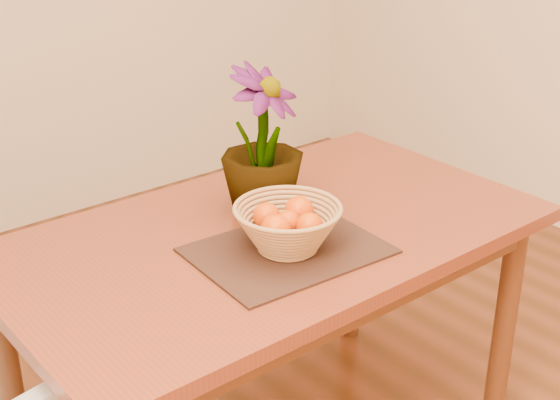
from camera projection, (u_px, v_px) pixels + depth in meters
table at (272, 258)px, 2.04m from camera, size 1.40×0.80×0.75m
placemat at (288, 251)px, 1.88m from camera, size 0.46×0.36×0.01m
wicker_basket at (288, 230)px, 1.86m from camera, size 0.26×0.26×0.11m
orange_pile at (288, 220)px, 1.85m from camera, size 0.18×0.17×0.07m
potted_plant at (262, 142)px, 2.02m from camera, size 0.29×0.29×0.39m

